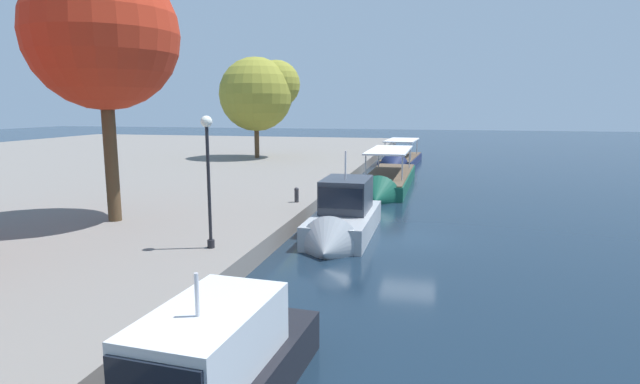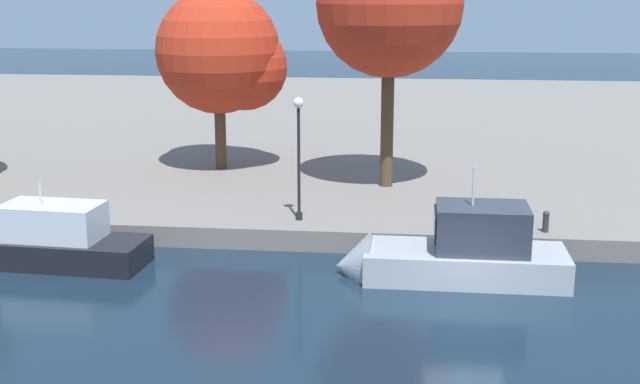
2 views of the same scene
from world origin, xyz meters
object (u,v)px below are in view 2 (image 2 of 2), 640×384
object	(u,v)px
motor_yacht_2	(449,259)
mooring_bollard_1	(546,221)
tree_4	(221,52)
tree_0	(389,3)
lamp_post	(299,144)
motor_yacht_1	(26,246)

from	to	relation	value
motor_yacht_2	mooring_bollard_1	bearing A→B (deg)	-138.67
mooring_bollard_1	tree_4	world-z (taller)	tree_4
tree_0	tree_4	bearing A→B (deg)	159.80
tree_4	mooring_bollard_1	bearing A→B (deg)	-34.83
motor_yacht_2	tree_0	xyz separation A→B (m)	(-2.49, 10.19, 8.32)
lamp_post	tree_0	world-z (taller)	tree_0
motor_yacht_2	mooring_bollard_1	size ratio (longest dim) A/B	9.55
lamp_post	tree_0	bearing A→B (deg)	63.38
motor_yacht_1	motor_yacht_2	bearing A→B (deg)	-176.25
motor_yacht_2	mooring_bollard_1	world-z (taller)	motor_yacht_2
lamp_post	tree_0	xyz separation A→B (m)	(3.18, 6.34, 5.17)
motor_yacht_1	tree_0	bearing A→B (deg)	-137.28
motor_yacht_1	tree_4	size ratio (longest dim) A/B	1.00
motor_yacht_2	tree_4	bearing A→B (deg)	-50.58
motor_yacht_2	tree_4	size ratio (longest dim) A/B	0.88
mooring_bollard_1	lamp_post	xyz separation A→B (m)	(-9.33, 0.66, 2.58)
motor_yacht_2	motor_yacht_1	bearing A→B (deg)	0.10
motor_yacht_2	tree_0	distance (m)	13.39
motor_yacht_2	lamp_post	xyz separation A→B (m)	(-5.67, 3.85, 3.15)
tree_0	lamp_post	bearing A→B (deg)	-116.62
motor_yacht_2	mooring_bollard_1	distance (m)	4.89
motor_yacht_2	tree_0	size ratio (longest dim) A/B	0.68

